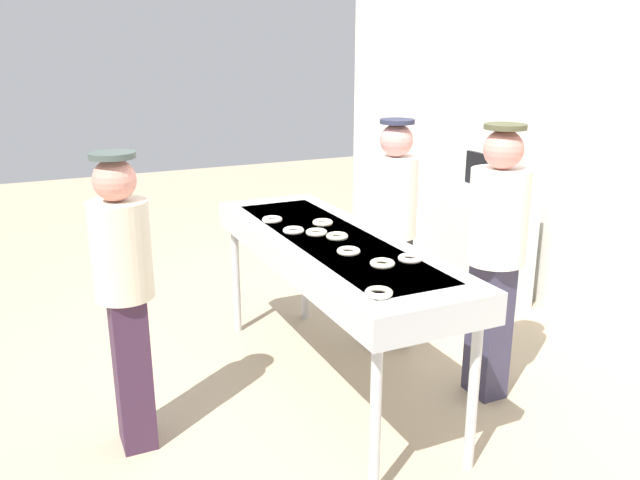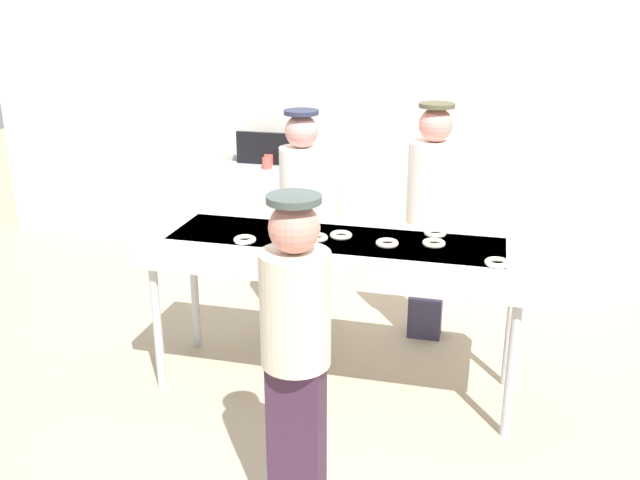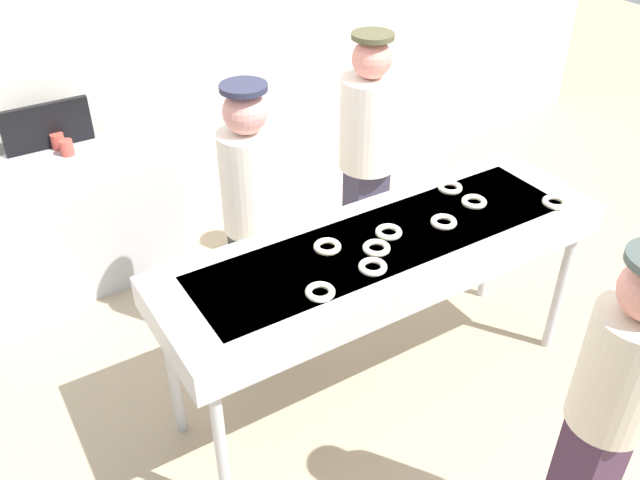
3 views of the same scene
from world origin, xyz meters
TOP-DOWN VIEW (x-y plane):
  - ground_plane at (0.00, 0.00)m, footprint 16.00×16.00m
  - back_wall at (0.00, 2.32)m, footprint 8.00×0.12m
  - fryer_conveyor at (0.00, 0.00)m, footprint 2.36×0.73m
  - sugar_donut_0 at (-0.10, -0.06)m, footprint 0.16×0.16m
  - sugar_donut_1 at (-0.30, 0.08)m, footprint 0.19×0.19m
  - sugar_donut_2 at (0.03, 0.02)m, footprint 0.13×0.13m
  - sugar_donut_3 at (0.95, -0.21)m, footprint 0.18×0.18m
  - sugar_donut_4 at (-0.51, -0.20)m, footprint 0.15×0.15m
  - sugar_donut_5 at (0.58, 0.20)m, footprint 0.16×0.16m
  - sugar_donut_6 at (0.59, 0.02)m, footprint 0.19×0.19m
  - sugar_donut_7 at (0.32, -0.05)m, footprint 0.15×0.15m
  - sugar_donut_8 at (-0.20, -0.17)m, footprint 0.17×0.17m
  - worker_baker at (-0.40, 0.69)m, footprint 0.32×0.32m
  - worker_assistant at (0.49, 0.86)m, footprint 0.35×0.35m
  - customer_waiting at (0.11, -1.26)m, footprint 0.31×0.31m
  - prep_counter at (-1.13, 1.87)m, footprint 1.32×0.53m
  - paper_cup_0 at (-1.06, 1.92)m, footprint 0.08×0.08m
  - paper_cup_1 at (-1.09, 2.04)m, footprint 0.08×0.08m
  - menu_display at (-1.13, 2.08)m, footprint 0.55×0.04m

SIDE VIEW (x-z plane):
  - ground_plane at x=0.00m, z-range 0.00..0.00m
  - prep_counter at x=-1.13m, z-range 0.00..0.92m
  - customer_waiting at x=0.11m, z-range 0.09..1.74m
  - fryer_conveyor at x=0.00m, z-range 0.42..1.44m
  - worker_baker at x=-0.40m, z-range 0.10..1.77m
  - paper_cup_0 at x=-1.06m, z-range 0.92..1.02m
  - paper_cup_1 at x=-1.09m, z-range 0.92..1.02m
  - worker_assistant at x=0.49m, z-range 0.13..1.85m
  - sugar_donut_0 at x=-0.10m, z-range 1.02..1.05m
  - sugar_donut_1 at x=-0.30m, z-range 1.02..1.05m
  - sugar_donut_2 at x=0.03m, z-range 1.02..1.05m
  - sugar_donut_3 at x=0.95m, z-range 1.02..1.05m
  - sugar_donut_4 at x=-0.51m, z-range 1.02..1.05m
  - sugar_donut_5 at x=0.58m, z-range 1.02..1.05m
  - sugar_donut_6 at x=0.59m, z-range 1.02..1.05m
  - sugar_donut_7 at x=0.32m, z-range 1.02..1.05m
  - sugar_donut_8 at x=-0.20m, z-range 1.02..1.05m
  - menu_display at x=-1.13m, z-range 0.92..1.22m
  - back_wall at x=0.00m, z-range 0.00..3.06m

